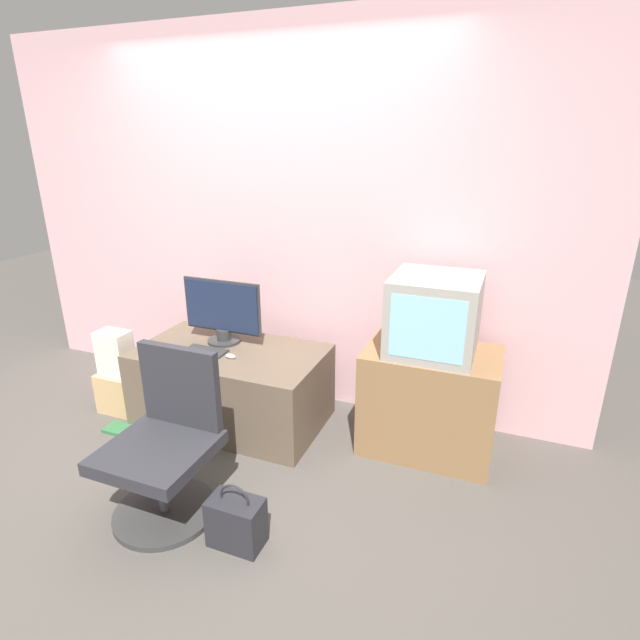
{
  "coord_description": "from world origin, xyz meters",
  "views": [
    {
      "loc": [
        1.57,
        -1.84,
        1.88
      ],
      "look_at": [
        0.48,
        0.93,
        0.78
      ],
      "focal_mm": 28.0,
      "sensor_mm": 36.0,
      "label": 1
    }
  ],
  "objects_px": {
    "crt_tv": "(434,315)",
    "handbag": "(236,522)",
    "keyboard": "(205,351)",
    "office_chair": "(166,448)",
    "main_monitor": "(222,312)",
    "mouse": "(231,356)",
    "book": "(119,429)",
    "cardboard_box_lower": "(121,391)"
  },
  "relations": [
    {
      "from": "mouse",
      "to": "crt_tv",
      "type": "relative_size",
      "value": 0.14
    },
    {
      "from": "keyboard",
      "to": "book",
      "type": "distance_m",
      "value": 0.81
    },
    {
      "from": "keyboard",
      "to": "handbag",
      "type": "distance_m",
      "value": 1.24
    },
    {
      "from": "mouse",
      "to": "cardboard_box_lower",
      "type": "xyz_separation_m",
      "value": [
        -0.9,
        -0.07,
        -0.4
      ]
    },
    {
      "from": "keyboard",
      "to": "cardboard_box_lower",
      "type": "xyz_separation_m",
      "value": [
        -0.69,
        -0.1,
        -0.39
      ]
    },
    {
      "from": "book",
      "to": "handbag",
      "type": "bearing_deg",
      "value": -24.51
    },
    {
      "from": "main_monitor",
      "to": "crt_tv",
      "type": "bearing_deg",
      "value": 1.73
    },
    {
      "from": "mouse",
      "to": "cardboard_box_lower",
      "type": "distance_m",
      "value": 0.98
    },
    {
      "from": "keyboard",
      "to": "handbag",
      "type": "bearing_deg",
      "value": -50.7
    },
    {
      "from": "office_chair",
      "to": "cardboard_box_lower",
      "type": "xyz_separation_m",
      "value": [
        -0.97,
        0.71,
        -0.22
      ]
    },
    {
      "from": "office_chair",
      "to": "book",
      "type": "height_order",
      "value": "office_chair"
    },
    {
      "from": "main_monitor",
      "to": "office_chair",
      "type": "relative_size",
      "value": 0.67
    },
    {
      "from": "crt_tv",
      "to": "handbag",
      "type": "xyz_separation_m",
      "value": [
        -0.7,
        -1.15,
        -0.77
      ]
    },
    {
      "from": "cardboard_box_lower",
      "to": "handbag",
      "type": "bearing_deg",
      "value": -29.52
    },
    {
      "from": "crt_tv",
      "to": "office_chair",
      "type": "xyz_separation_m",
      "value": [
        -1.15,
        -1.05,
        -0.53
      ]
    },
    {
      "from": "crt_tv",
      "to": "book",
      "type": "relative_size",
      "value": 2.76
    },
    {
      "from": "keyboard",
      "to": "office_chair",
      "type": "relative_size",
      "value": 0.33
    },
    {
      "from": "keyboard",
      "to": "main_monitor",
      "type": "bearing_deg",
      "value": 83.37
    },
    {
      "from": "cardboard_box_lower",
      "to": "book",
      "type": "relative_size",
      "value": 1.62
    },
    {
      "from": "book",
      "to": "office_chair",
      "type": "bearing_deg",
      "value": -30.84
    },
    {
      "from": "office_chair",
      "to": "handbag",
      "type": "xyz_separation_m",
      "value": [
        0.46,
        -0.09,
        -0.24
      ]
    },
    {
      "from": "crt_tv",
      "to": "book",
      "type": "distance_m",
      "value": 2.22
    },
    {
      "from": "keyboard",
      "to": "crt_tv",
      "type": "distance_m",
      "value": 1.5
    },
    {
      "from": "main_monitor",
      "to": "crt_tv",
      "type": "relative_size",
      "value": 1.17
    },
    {
      "from": "crt_tv",
      "to": "office_chair",
      "type": "relative_size",
      "value": 0.57
    },
    {
      "from": "handbag",
      "to": "book",
      "type": "relative_size",
      "value": 1.9
    },
    {
      "from": "crt_tv",
      "to": "cardboard_box_lower",
      "type": "distance_m",
      "value": 2.28
    },
    {
      "from": "crt_tv",
      "to": "main_monitor",
      "type": "bearing_deg",
      "value": -178.27
    },
    {
      "from": "mouse",
      "to": "book",
      "type": "distance_m",
      "value": 0.95
    },
    {
      "from": "main_monitor",
      "to": "office_chair",
      "type": "bearing_deg",
      "value": -75.48
    },
    {
      "from": "mouse",
      "to": "office_chair",
      "type": "xyz_separation_m",
      "value": [
        0.08,
        -0.79,
        -0.17
      ]
    },
    {
      "from": "keyboard",
      "to": "handbag",
      "type": "relative_size",
      "value": 0.83
    },
    {
      "from": "cardboard_box_lower",
      "to": "book",
      "type": "distance_m",
      "value": 0.32
    },
    {
      "from": "crt_tv",
      "to": "book",
      "type": "bearing_deg",
      "value": -163.61
    },
    {
      "from": "keyboard",
      "to": "crt_tv",
      "type": "height_order",
      "value": "crt_tv"
    },
    {
      "from": "main_monitor",
      "to": "book",
      "type": "distance_m",
      "value": 1.05
    },
    {
      "from": "main_monitor",
      "to": "cardboard_box_lower",
      "type": "distance_m",
      "value": 0.98
    },
    {
      "from": "cardboard_box_lower",
      "to": "book",
      "type": "bearing_deg",
      "value": -53.9
    },
    {
      "from": "office_chair",
      "to": "handbag",
      "type": "relative_size",
      "value": 2.53
    },
    {
      "from": "book",
      "to": "main_monitor",
      "type": "bearing_deg",
      "value": 44.62
    },
    {
      "from": "crt_tv",
      "to": "handbag",
      "type": "relative_size",
      "value": 1.45
    },
    {
      "from": "cardboard_box_lower",
      "to": "handbag",
      "type": "distance_m",
      "value": 1.64
    }
  ]
}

